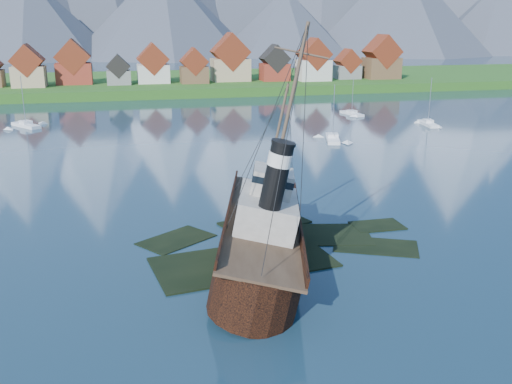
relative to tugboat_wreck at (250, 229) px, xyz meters
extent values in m
plane|color=#162E3E|center=(2.05, 0.99, -3.18)|extent=(1400.00, 1400.00, 0.00)
cube|color=black|center=(-0.95, -1.01, -3.50)|extent=(19.08, 11.42, 1.00)
cube|color=black|center=(8.05, 4.99, -3.56)|extent=(15.15, 9.76, 1.00)
cube|color=black|center=(4.05, 9.99, -3.46)|extent=(11.45, 9.06, 1.00)
cube|color=black|center=(14.05, -0.01, -3.60)|extent=(10.27, 8.34, 1.00)
cube|color=black|center=(-6.95, 6.99, -3.58)|extent=(9.42, 8.68, 1.00)
cube|color=black|center=(17.05, 5.99, -3.53)|extent=(6.00, 4.00, 1.00)
cube|color=#274B15|center=(2.05, 170.99, -3.18)|extent=(600.00, 80.00, 3.20)
cube|color=#3F3D38|center=(2.05, 132.99, -3.18)|extent=(600.00, 2.50, 2.00)
cube|color=tan|center=(-40.95, 150.99, 3.22)|extent=(10.50, 9.00, 6.80)
cube|color=maroon|center=(-40.95, 150.99, 8.51)|extent=(10.69, 9.18, 10.69)
cube|color=maroon|center=(-26.95, 156.99, 3.42)|extent=(12.00, 8.50, 7.20)
cube|color=maroon|center=(-26.95, 156.99, 9.18)|extent=(12.22, 8.67, 12.22)
cube|color=slate|center=(-11.95, 151.99, 2.22)|extent=(8.00, 7.00, 4.80)
cube|color=black|center=(-11.95, 151.99, 6.06)|extent=(8.15, 7.14, 8.15)
cube|color=beige|center=(0.05, 154.99, 3.02)|extent=(11.00, 9.50, 6.40)
cube|color=maroon|center=(0.05, 154.99, 8.20)|extent=(11.20, 9.69, 11.20)
cube|color=brown|center=(14.05, 150.99, 2.72)|extent=(9.50, 8.00, 5.80)
cube|color=maroon|center=(14.05, 150.99, 7.33)|extent=(9.67, 8.16, 9.67)
cube|color=tan|center=(28.05, 155.99, 3.82)|extent=(13.50, 10.00, 8.00)
cube|color=maroon|center=(28.05, 155.99, 10.25)|extent=(13.75, 10.20, 13.75)
cube|color=maroon|center=(44.05, 152.99, 2.92)|extent=(10.00, 8.50, 6.20)
cube|color=black|center=(44.05, 152.99, 7.82)|extent=(10.18, 8.67, 10.18)
cube|color=beige|center=(58.05, 149.99, 3.57)|extent=(11.50, 9.00, 7.50)
cube|color=maroon|center=(58.05, 149.99, 9.39)|extent=(11.71, 9.18, 11.71)
cube|color=slate|center=(73.05, 153.99, 2.32)|extent=(9.00, 7.50, 5.00)
cube|color=maroon|center=(73.05, 153.99, 6.44)|extent=(9.16, 7.65, 9.16)
cube|color=brown|center=(86.05, 151.99, 3.72)|extent=(12.50, 10.00, 7.80)
cube|color=maroon|center=(86.05, 151.99, 9.87)|extent=(12.73, 10.20, 12.73)
cone|color=#2D333D|center=(-67.95, 374.99, 23.82)|extent=(120.00, 120.00, 58.00)
cone|color=#2D333D|center=(22.05, 369.99, 27.82)|extent=(136.00, 136.00, 66.00)
cone|color=#2D333D|center=(112.05, 373.99, 19.82)|extent=(110.00, 110.00, 50.00)
cone|color=#2D333D|center=(202.05, 370.99, 32.32)|extent=(150.00, 150.00, 75.00)
cone|color=#2D333D|center=(292.05, 371.99, 24.82)|extent=(124.00, 124.00, 60.00)
cube|color=black|center=(0.00, -1.59, -0.80)|extent=(7.43, 21.40, 4.46)
cone|color=black|center=(0.00, 12.29, -0.80)|extent=(7.43, 7.43, 7.43)
cylinder|color=black|center=(0.00, -12.29, -0.80)|extent=(7.43, 7.43, 4.46)
cube|color=#4C3826|center=(0.00, -1.59, 1.54)|extent=(7.28, 28.23, 0.27)
cube|color=black|center=(-3.57, -1.59, 2.01)|extent=(0.21, 27.34, 0.96)
cube|color=black|center=(3.57, -1.59, 2.01)|extent=(0.21, 27.34, 0.96)
cube|color=#ADA89E|center=(0.00, -3.19, 3.13)|extent=(5.52, 9.02, 3.18)
cube|color=#ADA89E|center=(0.00, -2.12, 5.89)|extent=(3.82, 4.25, 2.33)
cylinder|color=black|center=(0.00, -6.69, 7.69)|extent=(2.02, 2.02, 5.94)
cylinder|color=silver|center=(0.00, -6.69, 9.18)|extent=(2.12, 2.12, 1.17)
cylinder|color=#473828|center=(0.00, 6.90, 8.01)|extent=(0.30, 0.30, 12.74)
cylinder|color=#473828|center=(0.00, -4.25, 13.95)|extent=(0.34, 0.34, 13.80)
cube|color=white|center=(-33.95, 88.13, -3.07)|extent=(7.57, 9.19, 1.28)
cube|color=white|center=(-33.95, 88.13, -2.06)|extent=(3.29, 3.42, 0.75)
cylinder|color=gray|center=(-33.95, 88.13, 3.12)|extent=(0.15, 0.15, 11.09)
cube|color=white|center=(59.04, 68.28, -3.08)|extent=(3.35, 8.83, 1.22)
cube|color=white|center=(59.04, 68.28, -2.11)|extent=(2.22, 2.65, 0.71)
cylinder|color=gray|center=(59.04, 68.28, 2.80)|extent=(0.14, 0.14, 10.54)
cube|color=white|center=(47.71, 87.78, -3.09)|extent=(3.70, 8.94, 1.04)
cube|color=white|center=(47.71, 87.78, -2.27)|extent=(2.32, 2.74, 0.61)
cylinder|color=gray|center=(47.71, 87.78, 1.95)|extent=(0.12, 0.12, 9.04)
cube|color=white|center=(30.44, 56.46, -3.07)|extent=(5.31, 10.19, 1.24)
cube|color=white|center=(30.44, 56.46, -2.10)|extent=(2.91, 3.30, 0.72)
cylinder|color=gray|center=(30.44, 56.46, 2.90)|extent=(0.14, 0.14, 10.72)
camera|label=1|loc=(-12.08, -53.35, 20.24)|focal=40.00mm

